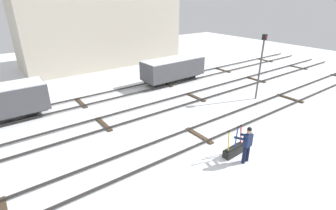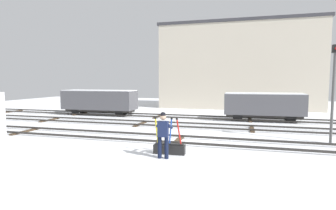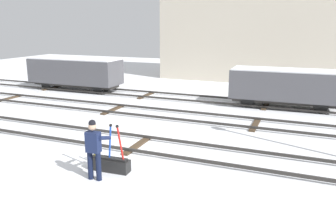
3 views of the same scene
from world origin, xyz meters
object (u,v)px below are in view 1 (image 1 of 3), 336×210
Objects in this scene: signal_post at (261,61)px; switch_lever_frame at (234,150)px; freight_car_near_switch at (173,69)px; rail_worker at (247,143)px.

switch_lever_frame is at bearing -151.37° from signal_post.
freight_car_near_switch is at bearing 110.92° from signal_post.
rail_worker is 0.39× the size of signal_post.
signal_post is 7.12m from freight_car_near_switch.
signal_post reaches higher than freight_car_near_switch.
rail_worker is at bearing -147.51° from signal_post.
freight_car_near_switch is (4.21, 10.15, 0.94)m from switch_lever_frame.
rail_worker is at bearing -98.07° from switch_lever_frame.
switch_lever_frame is 11.03m from freight_car_near_switch.
rail_worker is 8.19m from signal_post.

